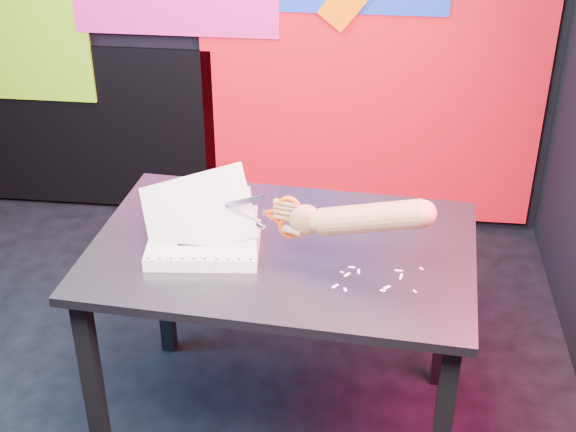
# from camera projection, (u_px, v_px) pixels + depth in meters

# --- Properties ---
(room) EXTENTS (3.01, 3.01, 2.71)m
(room) POSITION_uv_depth(u_px,v_px,m) (132.00, 55.00, 2.21)
(room) COLOR black
(room) RESTS_ON ground
(backdrop) EXTENTS (2.88, 0.05, 2.08)m
(backdrop) POSITION_uv_depth(u_px,v_px,m) (244.00, 35.00, 3.66)
(backdrop) COLOR red
(backdrop) RESTS_ON ground
(work_table) EXTENTS (1.23, 0.87, 0.75)m
(work_table) POSITION_uv_depth(u_px,v_px,m) (282.00, 271.00, 2.53)
(work_table) COLOR black
(work_table) RESTS_ON ground
(printout_stack) EXTENTS (0.39, 0.28, 0.26)m
(printout_stack) POSITION_uv_depth(u_px,v_px,m) (204.00, 243.00, 2.45)
(printout_stack) COLOR beige
(printout_stack) RESTS_ON work_table
(scissors) EXTENTS (0.24, 0.07, 0.14)m
(scissors) POSITION_uv_depth(u_px,v_px,m) (284.00, 216.00, 2.36)
(scissors) COLOR #AEB0D6
(scissors) RESTS_ON printout_stack
(hand_forearm) EXTENTS (0.46, 0.16, 0.18)m
(hand_forearm) POSITION_uv_depth(u_px,v_px,m) (359.00, 218.00, 2.27)
(hand_forearm) COLOR #846445
(hand_forearm) RESTS_ON work_table
(paper_clippings) EXTENTS (0.27, 0.15, 0.00)m
(paper_clippings) POSITION_uv_depth(u_px,v_px,m) (371.00, 279.00, 2.32)
(paper_clippings) COLOR silver
(paper_clippings) RESTS_ON work_table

